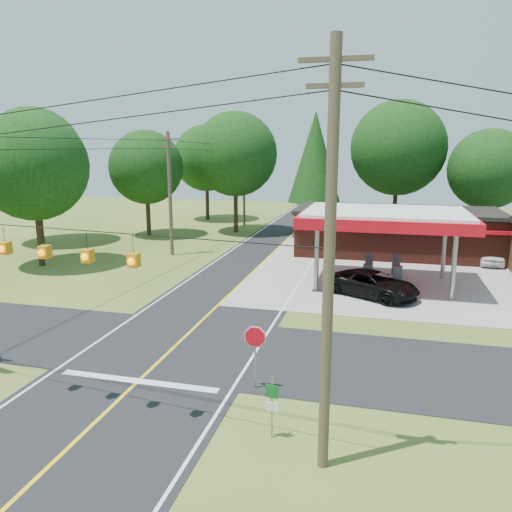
% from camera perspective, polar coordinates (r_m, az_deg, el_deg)
% --- Properties ---
extents(ground, '(120.00, 120.00, 0.00)m').
position_cam_1_polar(ground, '(23.27, -9.19, -10.14)').
color(ground, '#445E21').
rests_on(ground, ground).
extents(main_highway, '(8.00, 120.00, 0.02)m').
position_cam_1_polar(main_highway, '(23.26, -9.19, -10.11)').
color(main_highway, black).
rests_on(main_highway, ground).
extents(cross_road, '(70.00, 7.00, 0.02)m').
position_cam_1_polar(cross_road, '(23.26, -9.19, -10.10)').
color(cross_road, black).
rests_on(cross_road, ground).
extents(lane_center_yellow, '(0.15, 110.00, 0.00)m').
position_cam_1_polar(lane_center_yellow, '(23.26, -9.19, -10.08)').
color(lane_center_yellow, yellow).
rests_on(lane_center_yellow, main_highway).
extents(gas_canopy, '(10.60, 7.40, 4.88)m').
position_cam_1_polar(gas_canopy, '(32.97, 14.54, 4.03)').
color(gas_canopy, gray).
rests_on(gas_canopy, ground).
extents(convenience_store, '(16.40, 7.55, 3.80)m').
position_cam_1_polar(convenience_store, '(43.21, 15.70, 2.73)').
color(convenience_store, '#522017').
rests_on(convenience_store, ground).
extents(utility_pole_near_right, '(1.80, 0.30, 11.50)m').
position_cam_1_polar(utility_pole_near_right, '(13.04, 8.35, -0.62)').
color(utility_pole_near_right, '#473828').
rests_on(utility_pole_near_right, ground).
extents(utility_pole_far_left, '(1.80, 0.30, 10.00)m').
position_cam_1_polar(utility_pole_far_left, '(41.37, -9.81, 7.19)').
color(utility_pole_far_left, '#473828').
rests_on(utility_pole_far_left, ground).
extents(utility_pole_north, '(0.30, 0.30, 9.50)m').
position_cam_1_polar(utility_pole_north, '(56.88, -1.39, 8.31)').
color(utility_pole_north, '#473828').
rests_on(utility_pole_north, ground).
extents(overhead_beacons, '(17.04, 2.04, 1.03)m').
position_cam_1_polar(overhead_beacons, '(16.98, -21.08, 2.59)').
color(overhead_beacons, black).
rests_on(overhead_beacons, ground).
extents(treeline_backdrop, '(70.27, 51.59, 13.30)m').
position_cam_1_polar(treeline_backdrop, '(44.39, 3.99, 10.65)').
color(treeline_backdrop, '#332316').
rests_on(treeline_backdrop, ground).
extents(suv_car, '(7.49, 7.49, 1.53)m').
position_cam_1_polar(suv_car, '(30.74, 13.26, -3.18)').
color(suv_car, black).
rests_on(suv_car, ground).
extents(sedan_car, '(4.50, 4.50, 1.46)m').
position_cam_1_polar(sedan_car, '(42.27, 25.17, 0.16)').
color(sedan_car, white).
rests_on(sedan_car, ground).
extents(octagonal_stop_sign, '(0.86, 0.09, 2.48)m').
position_cam_1_polar(octagonal_stop_sign, '(18.55, -0.11, -9.80)').
color(octagonal_stop_sign, gray).
rests_on(octagonal_stop_sign, ground).
extents(route_sign_post, '(0.42, 0.11, 2.05)m').
position_cam_1_polar(route_sign_post, '(15.91, 1.83, -16.35)').
color(route_sign_post, gray).
rests_on(route_sign_post, ground).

